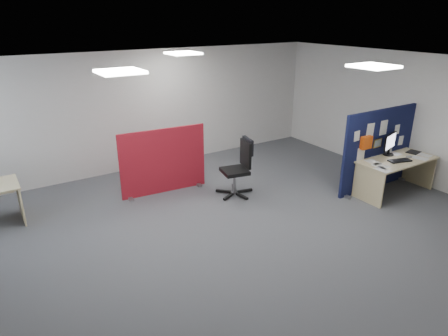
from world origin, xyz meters
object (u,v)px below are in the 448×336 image
navy_divider (378,149)px  main_desk (394,167)px  office_chair (240,164)px  monitor_main (390,143)px  red_divider (163,162)px

navy_divider → main_desk: bearing=-71.9°
main_desk → office_chair: office_chair is taller
monitor_main → red_divider: 4.59m
main_desk → red_divider: (-3.90, 2.51, 0.10)m
office_chair → monitor_main: bearing=-15.6°
main_desk → office_chair: (-2.66, 1.60, 0.09)m
navy_divider → red_divider: 4.36m
office_chair → red_divider: bearing=154.8°
main_desk → red_divider: 4.64m
monitor_main → navy_divider: bearing=128.7°
monitor_main → main_desk: bearing=-122.4°
red_divider → monitor_main: bearing=-25.5°
main_desk → navy_divider: bearing=108.1°
monitor_main → office_chair: bearing=137.2°
office_chair → main_desk: bearing=-19.9°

